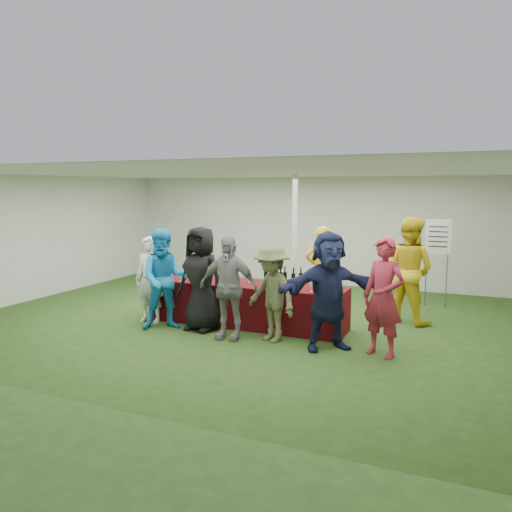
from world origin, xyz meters
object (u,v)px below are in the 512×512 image
at_px(serving_table, 246,304).
at_px(customer_2, 201,279).
at_px(customer_3, 228,287).
at_px(customer_6, 383,297).
at_px(staff_back, 409,270).
at_px(customer_1, 165,279).
at_px(wine_list_sign, 438,243).
at_px(customer_4, 272,294).
at_px(dump_bucket, 328,288).
at_px(staff_pourer, 321,270).
at_px(customer_5, 329,291).
at_px(customer_0, 150,279).

distance_m(serving_table, customer_2, 0.97).
height_order(customer_3, customer_6, customer_6).
xyz_separation_m(staff_back, customer_1, (-3.79, -2.12, -0.09)).
distance_m(wine_list_sign, customer_2, 4.94).
bearing_deg(serving_table, customer_4, -42.32).
relative_size(dump_bucket, staff_pourer, 0.15).
distance_m(staff_back, customer_3, 3.36).
bearing_deg(wine_list_sign, customer_3, -128.74).
height_order(serving_table, customer_3, customer_3).
distance_m(staff_pourer, customer_2, 2.43).
height_order(dump_bucket, wine_list_sign, wine_list_sign).
bearing_deg(staff_pourer, customer_5, 84.76).
bearing_deg(staff_pourer, serving_table, 26.40).
bearing_deg(wine_list_sign, customer_1, -139.53).
height_order(staff_back, customer_1, staff_back).
height_order(dump_bucket, customer_6, customer_6).
relative_size(customer_2, customer_3, 1.06).
height_order(customer_0, customer_6, customer_6).
relative_size(staff_pourer, customer_2, 0.96).
distance_m(customer_0, customer_3, 1.78).
relative_size(dump_bucket, wine_list_sign, 0.14).
height_order(wine_list_sign, customer_4, wine_list_sign).
relative_size(staff_pourer, customer_0, 1.09).
relative_size(serving_table, dump_bucket, 14.05).
height_order(staff_back, customer_6, staff_back).
distance_m(serving_table, customer_4, 1.12).
height_order(staff_pourer, customer_6, customer_6).
height_order(wine_list_sign, staff_back, staff_back).
bearing_deg(serving_table, customer_6, -16.08).
relative_size(staff_pourer, staff_back, 0.90).
xyz_separation_m(dump_bucket, customer_6, (0.96, -0.50, 0.03)).
distance_m(dump_bucket, customer_3, 1.61).
height_order(customer_0, customer_2, customer_2).
bearing_deg(staff_back, wine_list_sign, -81.44).
bearing_deg(customer_2, customer_1, -155.36).
bearing_deg(customer_6, customer_4, -158.91).
bearing_deg(customer_5, customer_6, -36.40).
bearing_deg(serving_table, staff_back, 27.22).
bearing_deg(serving_table, dump_bucket, -8.05).
distance_m(wine_list_sign, customer_3, 4.70).
distance_m(customer_1, customer_6, 3.68).
bearing_deg(wine_list_sign, staff_back, -105.04).
xyz_separation_m(customer_3, customer_4, (0.69, 0.15, -0.07)).
bearing_deg(dump_bucket, customer_4, -148.17).
bearing_deg(customer_0, customer_1, -32.16).
xyz_separation_m(customer_0, customer_4, (2.44, -0.19, -0.01)).
bearing_deg(staff_pourer, customer_6, 102.73).
height_order(customer_3, customer_4, customer_3).
relative_size(staff_pourer, customer_6, 0.99).
relative_size(customer_3, customer_6, 0.97).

